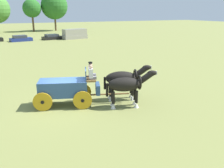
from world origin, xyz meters
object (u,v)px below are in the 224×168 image
Objects in this scene: draft_horse_near at (123,79)px; draft_horse_off at (127,85)px; parked_vehicle_d at (21,39)px; parked_vehicle_e at (52,37)px; parked_vehicle_f at (75,34)px; show_wagon at (66,88)px.

draft_horse_near is 1.30m from draft_horse_off.
parked_vehicle_e is (6.13, 0.46, -0.03)m from parked_vehicle_d.
show_wagon is at bearing -108.16° from parked_vehicle_f.
show_wagon reaches higher than parked_vehicle_d.
parked_vehicle_f reaches higher than parked_vehicle_e.
draft_horse_near is 0.56× the size of parked_vehicle_f.
parked_vehicle_f is at bearing 71.84° from show_wagon.
parked_vehicle_f is (8.34, 36.91, -0.36)m from draft_horse_off.
draft_horse_near reaches higher than draft_horse_off.
draft_horse_near is (3.60, -0.57, 0.26)m from show_wagon.
parked_vehicle_d is 0.98× the size of parked_vehicle_e.
parked_vehicle_d reaches higher than parked_vehicle_e.
show_wagon reaches higher than parked_vehicle_f.
parked_vehicle_f is at bearing -3.13° from parked_vehicle_d.
parked_vehicle_e is at bearing 166.80° from parked_vehicle_f.
show_wagon is 1.94× the size of draft_horse_off.
parked_vehicle_e is at bearing 84.07° from draft_horse_off.
draft_horse_near is 36.55m from parked_vehicle_f.
draft_horse_near is 0.71× the size of parked_vehicle_d.
show_wagon is 1.35× the size of parked_vehicle_d.
show_wagon is at bearing -101.14° from parked_vehicle_e.
show_wagon is 1.91× the size of draft_horse_near.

